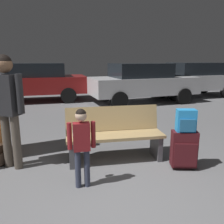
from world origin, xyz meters
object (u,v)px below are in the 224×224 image
object	(u,v)px
parked_car_far	(34,81)
backpack_bright	(186,121)
suitcase	(184,149)
adult	(7,100)
child	(82,140)
bench	(114,134)
parked_car_side	(192,79)
parked_car_near	(142,82)

from	to	relation	value
parked_car_far	backpack_bright	bearing A→B (deg)	-66.73
suitcase	adult	bearing A→B (deg)	166.98
child	adult	bearing A→B (deg)	141.67
bench	suitcase	size ratio (longest dim) A/B	2.67
backpack_bright	parked_car_far	bearing A→B (deg)	113.27
child	parked_car_side	size ratio (longest dim) A/B	0.25
suitcase	parked_car_near	distance (m)	5.65
suitcase	child	xyz separation A→B (m)	(-1.58, -0.21, 0.34)
parked_car_side	adult	bearing A→B (deg)	-138.06
bench	backpack_bright	distance (m)	1.17
backpack_bright	adult	xyz separation A→B (m)	(-2.60, 0.60, 0.30)
adult	bench	bearing A→B (deg)	-1.13
parked_car_near	parked_car_far	xyz separation A→B (m)	(-4.11, 1.21, 0.00)
parked_car_side	suitcase	bearing A→B (deg)	-121.26
adult	parked_car_side	distance (m)	8.76
bench	adult	world-z (taller)	adult
backpack_bright	parked_car_near	size ratio (longest dim) A/B	0.08
parked_car_near	parked_car_side	distance (m)	2.85
suitcase	parked_car_side	size ratio (longest dim) A/B	0.14
adult	parked_car_side	size ratio (longest dim) A/B	0.41
child	bench	bearing A→B (deg)	51.88
parked_car_near	parked_car_side	size ratio (longest dim) A/B	1.01
parked_car_far	child	bearing A→B (deg)	-79.31
child	parked_car_near	bearing A→B (deg)	63.76
bench	backpack_bright	xyz separation A→B (m)	(0.97, -0.57, 0.33)
bench	parked_car_far	bearing A→B (deg)	107.31
suitcase	parked_car_far	distance (m)	7.31
backpack_bright	child	bearing A→B (deg)	-172.61
suitcase	parked_car_far	xyz separation A→B (m)	(-2.88, 6.70, 0.48)
parked_car_near	adult	bearing A→B (deg)	-128.04
adult	parked_car_near	world-z (taller)	adult
bench	parked_car_side	xyz separation A→B (m)	(4.89, 5.88, 0.36)
child	adult	xyz separation A→B (m)	(-1.02, 0.81, 0.42)
backpack_bright	parked_car_far	size ratio (longest dim) A/B	0.08
suitcase	adult	world-z (taller)	adult
bench	backpack_bright	world-z (taller)	backpack_bright
bench	parked_car_far	distance (m)	6.43
adult	parked_car_side	xyz separation A→B (m)	(6.51, 5.85, -0.27)
child	backpack_bright	bearing A→B (deg)	7.39
child	parked_car_far	world-z (taller)	parked_car_far
backpack_bright	parked_car_side	size ratio (longest dim) A/B	0.08
suitcase	child	size ratio (longest dim) A/B	0.56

